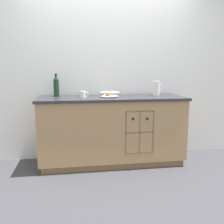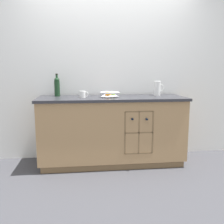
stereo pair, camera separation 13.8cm
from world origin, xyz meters
The scene contains 7 objects.
ground_plane centered at (0.00, 0.00, 0.00)m, with size 14.00×14.00×0.00m, color #424247.
back_wall centered at (0.00, 0.37, 1.27)m, with size 4.40×0.06×2.55m, color white.
kitchen_island centered at (0.00, 0.00, 0.47)m, with size 1.99×0.67×0.94m.
fruit_bowl centered at (-0.03, -0.01, 0.98)m, with size 0.27×0.27×0.08m.
white_pitcher centered at (0.67, 0.11, 1.04)m, with size 0.15×0.10×0.21m.
ceramic_mug centered at (-0.39, -0.04, 0.98)m, with size 0.12×0.08×0.09m.
standing_wine_bottle centered at (-0.74, 0.19, 1.07)m, with size 0.08×0.08×0.31m.
Camera 1 is at (-0.53, -3.32, 1.30)m, focal length 40.00 mm.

